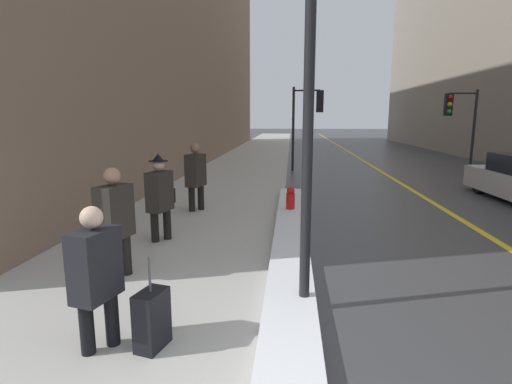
# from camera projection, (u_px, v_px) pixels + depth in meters

# --- Properties ---
(sidewalk_slab) EXTENTS (4.00, 80.00, 0.01)m
(sidewalk_slab) POSITION_uv_depth(u_px,v_px,m) (242.00, 169.00, 17.68)
(sidewalk_slab) COLOR #B2AFA8
(sidewalk_slab) RESTS_ON ground
(road_centre_stripe) EXTENTS (0.16, 80.00, 0.00)m
(road_centre_stripe) POSITION_uv_depth(u_px,v_px,m) (380.00, 171.00, 17.17)
(road_centre_stripe) COLOR gold
(road_centre_stripe) RESTS_ON ground
(snow_bank_curb) EXTENTS (0.61, 9.74, 0.18)m
(snow_bank_curb) POSITION_uv_depth(u_px,v_px,m) (291.00, 241.00, 7.11)
(snow_bank_curb) COLOR white
(snow_bank_curb) RESTS_ON ground
(lamp_post) EXTENTS (0.28, 0.28, 4.08)m
(lamp_post) POSITION_uv_depth(u_px,v_px,m) (309.00, 95.00, 4.31)
(lamp_post) COLOR black
(lamp_post) RESTS_ON ground
(traffic_light_near) EXTENTS (1.31, 0.33, 3.52)m
(traffic_light_near) POSITION_uv_depth(u_px,v_px,m) (310.00, 111.00, 16.79)
(traffic_light_near) COLOR black
(traffic_light_near) RESTS_ON ground
(traffic_light_far) EXTENTS (1.31, 0.32, 3.38)m
(traffic_light_far) POSITION_uv_depth(u_px,v_px,m) (458.00, 113.00, 16.39)
(traffic_light_far) COLOR black
(traffic_light_far) RESTS_ON ground
(pedestrian_in_glasses) EXTENTS (0.39, 0.53, 1.45)m
(pedestrian_in_glasses) POSITION_uv_depth(u_px,v_px,m) (96.00, 272.00, 3.80)
(pedestrian_in_glasses) COLOR black
(pedestrian_in_glasses) RESTS_ON ground
(pedestrian_trailing) EXTENTS (0.42, 0.57, 1.59)m
(pedestrian_trailing) POSITION_uv_depth(u_px,v_px,m) (115.00, 218.00, 5.58)
(pedestrian_trailing) COLOR black
(pedestrian_trailing) RESTS_ON ground
(pedestrian_in_fedora) EXTENTS (0.41, 0.73, 1.63)m
(pedestrian_in_fedora) POSITION_uv_depth(u_px,v_px,m) (160.00, 194.00, 7.27)
(pedestrian_in_fedora) COLOR black
(pedestrian_in_fedora) RESTS_ON ground
(pedestrian_with_shoulder_bag) EXTENTS (0.44, 0.77, 1.65)m
(pedestrian_with_shoulder_bag) POSITION_uv_depth(u_px,v_px,m) (196.00, 174.00, 9.66)
(pedestrian_with_shoulder_bag) COLOR black
(pedestrian_with_shoulder_bag) RESTS_ON ground
(rolling_suitcase) EXTENTS (0.30, 0.40, 0.95)m
(rolling_suitcase) POSITION_uv_depth(u_px,v_px,m) (152.00, 320.00, 3.92)
(rolling_suitcase) COLOR black
(rolling_suitcase) RESTS_ON ground
(fire_hydrant) EXTENTS (0.20, 0.20, 0.70)m
(fire_hydrant) POSITION_uv_depth(u_px,v_px,m) (290.00, 202.00, 9.20)
(fire_hydrant) COLOR red
(fire_hydrant) RESTS_ON ground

